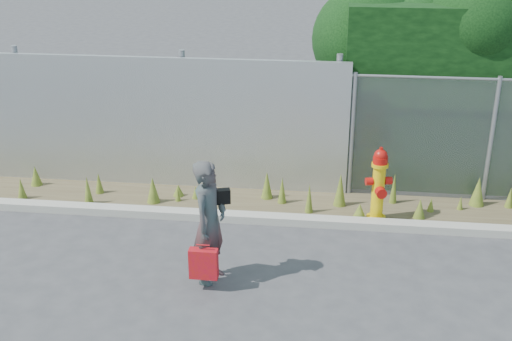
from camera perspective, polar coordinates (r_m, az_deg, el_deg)
The scene contains 8 objects.
ground at distance 8.11m, azimuth 0.93°, elevation -10.42°, with size 80.00×80.00×0.00m, color #3B3B3D.
curb at distance 9.64m, azimuth 2.06°, elevation -4.35°, with size 16.00×0.22×0.12m, color #A19D91.
weed_strip at distance 10.18m, azimuth 2.15°, elevation -2.39°, with size 16.00×1.35×0.55m.
corrugated_fence at distance 11.06m, azimuth -14.34°, elevation 4.34°, with size 8.50×0.21×2.30m.
fire_hydrant at distance 9.68m, azimuth 10.82°, elevation -1.34°, with size 0.39×0.35×1.17m.
woman at distance 7.94m, azimuth -4.15°, elevation -4.59°, with size 0.59×0.38×1.61m, color #0F605E.
red_tote_bag at distance 7.92m, azimuth -4.68°, elevation -8.25°, with size 0.35×0.13×0.46m.
black_shoulder_bag at distance 7.94m, azimuth -3.20°, elevation -2.32°, with size 0.25×0.10×0.19m.
Camera 1 is at (0.69, -6.79, 4.39)m, focal length 45.00 mm.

